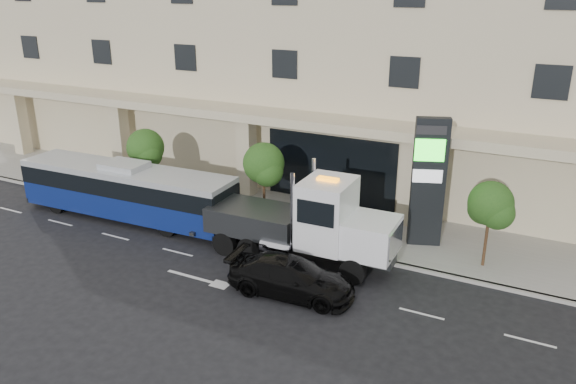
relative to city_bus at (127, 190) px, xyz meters
The scene contains 11 objects.
ground 9.27m from the city_bus, ahead, with size 120.00×120.00×0.00m, color black.
sidewalk 10.14m from the city_bus, 24.94° to the left, with size 120.00×6.00×0.15m, color gray.
curb 9.30m from the city_bus, ahead, with size 120.00×0.30×0.15m, color gray.
convention_center 19.14m from the city_bus, 58.19° to the left, with size 60.00×17.60×20.00m.
tree_left 3.30m from the city_bus, 107.55° to the left, with size 2.27×2.20×4.22m.
tree_mid 7.81m from the city_bus, 21.61° to the left, with size 2.28×2.20×4.38m.
tree_right 18.87m from the city_bus, ahead, with size 2.10×2.00×4.04m.
city_bus is the anchor object (origin of this frame).
tow_truck 11.13m from the city_bus, ahead, with size 10.30×2.78×4.69m.
black_sedan 12.25m from the city_bus, 15.35° to the right, with size 2.20×5.42×1.57m, color black.
signage_pylon 16.11m from the city_bus, 14.09° to the left, with size 1.68×1.09×6.37m.
Camera 1 is at (12.02, -20.98, 12.20)m, focal length 35.00 mm.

